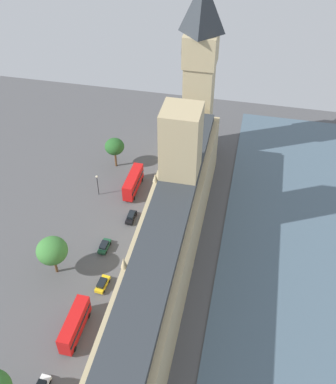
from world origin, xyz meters
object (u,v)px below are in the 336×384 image
(plane_tree_by_river_gate, at_px, (115,147))
(street_lamp_slot_11, at_px, (97,181))
(plane_tree_slot_10, at_px, (52,251))
(pedestrian_far_end, at_px, (118,299))
(parliament_building, at_px, (168,239))
(clock_tower, at_px, (200,70))
(double_decker_bus_corner, at_px, (133,182))
(double_decker_bus_kerbside, at_px, (75,325))
(car_yellow_cab_opposite_hall, at_px, (102,284))
(pedestrian_trailing, at_px, (159,180))
(car_black_under_trees, at_px, (131,217))
(car_dark_green_leading, at_px, (104,246))

(plane_tree_by_river_gate, xyz_separation_m, street_lamp_slot_11, (0.89, 12.27, -2.09))
(plane_tree_slot_10, bearing_deg, pedestrian_far_end, 162.53)
(parliament_building, relative_size, clock_tower, 1.66)
(clock_tower, bearing_deg, pedestrian_far_end, 82.77)
(double_decker_bus_corner, bearing_deg, pedestrian_far_end, -78.59)
(double_decker_bus_kerbside, relative_size, pedestrian_far_end, 6.56)
(car_yellow_cab_opposite_hall, distance_m, pedestrian_trailing, 35.60)
(car_yellow_cab_opposite_hall, relative_size, plane_tree_by_river_gate, 0.53)
(parliament_building, distance_m, clock_tower, 46.33)
(car_yellow_cab_opposite_hall, distance_m, street_lamp_slot_11, 29.44)
(plane_tree_by_river_gate, height_order, plane_tree_slot_10, plane_tree_slot_10)
(car_black_under_trees, xyz_separation_m, car_yellow_cab_opposite_hall, (0.53, 20.43, 0.00))
(double_decker_bus_corner, height_order, car_dark_green_leading, double_decker_bus_corner)
(clock_tower, distance_m, double_decker_bus_kerbside, 67.74)
(car_yellow_cab_opposite_hall, bearing_deg, pedestrian_far_end, -29.69)
(plane_tree_slot_10, bearing_deg, double_decker_bus_kerbside, 125.26)
(clock_tower, relative_size, double_decker_bus_kerbside, 4.54)
(clock_tower, distance_m, pedestrian_trailing, 29.74)
(car_black_under_trees, bearing_deg, clock_tower, -106.82)
(clock_tower, relative_size, double_decker_bus_corner, 4.54)
(double_decker_bus_corner, bearing_deg, pedestrian_trailing, 38.75)
(car_black_under_trees, bearing_deg, street_lamp_slot_11, -31.97)
(clock_tower, bearing_deg, plane_tree_slot_10, 66.17)
(double_decker_bus_corner, bearing_deg, parliament_building, -57.38)
(pedestrian_trailing, bearing_deg, plane_tree_by_river_gate, -85.58)
(plane_tree_by_river_gate, height_order, street_lamp_slot_11, plane_tree_by_river_gate)
(double_decker_bus_corner, height_order, street_lamp_slot_11, street_lamp_slot_11)
(car_black_under_trees, bearing_deg, plane_tree_slot_10, 60.46)
(double_decker_bus_kerbside, bearing_deg, pedestrian_trailing, -95.71)
(car_black_under_trees, xyz_separation_m, double_decker_bus_kerbside, (2.11, 31.77, 1.75))
(pedestrian_far_end, bearing_deg, double_decker_bus_kerbside, 8.03)
(double_decker_bus_kerbside, distance_m, plane_tree_by_river_gate, 51.78)
(parliament_building, bearing_deg, car_dark_green_leading, -8.77)
(car_dark_green_leading, bearing_deg, double_decker_bus_kerbside, -84.00)
(car_black_under_trees, relative_size, street_lamp_slot_11, 0.73)
(car_dark_green_leading, relative_size, pedestrian_far_end, 2.72)
(car_dark_green_leading, bearing_deg, car_black_under_trees, 74.42)
(double_decker_bus_kerbside, xyz_separation_m, pedestrian_trailing, (-5.54, -46.72, -1.90))
(double_decker_bus_corner, distance_m, double_decker_bus_kerbside, 42.36)
(pedestrian_far_end, height_order, plane_tree_slot_10, plane_tree_slot_10)
(double_decker_bus_corner, height_order, plane_tree_slot_10, plane_tree_slot_10)
(car_black_under_trees, distance_m, plane_tree_by_river_gate, 22.27)
(car_yellow_cab_opposite_hall, bearing_deg, double_decker_bus_kerbside, -92.47)
(pedestrian_far_end, height_order, plane_tree_by_river_gate, plane_tree_by_river_gate)
(pedestrian_far_end, bearing_deg, plane_tree_by_river_gate, -120.50)
(pedestrian_far_end, bearing_deg, car_black_under_trees, -128.90)
(pedestrian_far_end, bearing_deg, parliament_building, -174.75)
(car_black_under_trees, relative_size, plane_tree_slot_10, 0.47)
(double_decker_bus_kerbside, height_order, street_lamp_slot_11, street_lamp_slot_11)
(car_yellow_cab_opposite_hall, height_order, double_decker_bus_kerbside, double_decker_bus_kerbside)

